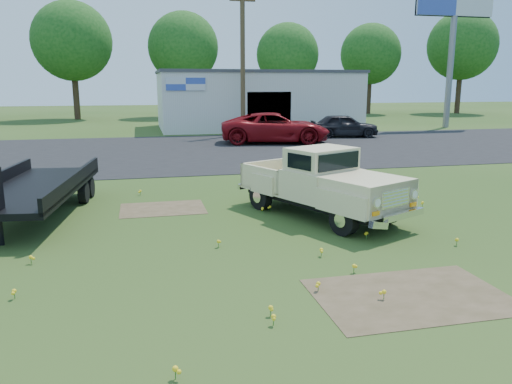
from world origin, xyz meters
TOP-DOWN VIEW (x-y plane):
  - ground at (0.00, 0.00)m, footprint 140.00×140.00m
  - asphalt_lot at (0.00, 15.00)m, footprint 90.00×14.00m
  - dirt_patch_a at (1.50, -3.00)m, footprint 3.00×2.00m
  - dirt_patch_b at (-2.00, 3.50)m, footprint 2.20×1.60m
  - commercial_building at (6.00, 26.99)m, footprint 14.20×8.20m
  - billboard at (20.00, 24.04)m, footprint 6.10×0.45m
  - utility_pole_mid at (4.00, 22.00)m, footprint 1.60×0.30m
  - treeline_c at (-8.00, 39.50)m, footprint 7.04×7.04m
  - treeline_d at (2.00, 40.50)m, footprint 6.72×6.72m
  - treeline_e at (12.00, 39.00)m, footprint 6.08×6.08m
  - treeline_f at (22.00, 41.50)m, footprint 6.40×6.40m
  - treeline_g at (32.00, 40.00)m, footprint 7.36×7.36m
  - vintage_pickup_truck at (1.79, 1.85)m, footprint 3.67×5.10m
  - flatbed_trailer at (-5.10, 3.47)m, footprint 2.71×6.27m
  - red_pickup at (4.83, 17.18)m, footprint 6.40×3.90m
  - dark_sedan at (9.75, 19.21)m, footprint 4.35×2.34m

SIDE VIEW (x-z plane):
  - ground at x=0.00m, z-range 0.00..0.00m
  - asphalt_lot at x=0.00m, z-range -0.01..0.01m
  - dirt_patch_a at x=1.50m, z-range -0.01..0.01m
  - dirt_patch_b at x=-2.00m, z-range -0.01..0.01m
  - dark_sedan at x=9.75m, z-range 0.00..1.41m
  - red_pickup at x=4.83m, z-range 0.00..1.66m
  - flatbed_trailer at x=-5.10m, z-range 0.00..1.66m
  - vintage_pickup_truck at x=1.79m, z-range 0.00..1.73m
  - commercial_building at x=6.00m, z-range 0.03..4.18m
  - utility_pole_mid at x=4.00m, z-range 0.10..9.10m
  - treeline_e at x=12.00m, z-range 1.46..10.51m
  - treeline_f at x=22.00m, z-range 1.54..11.06m
  - treeline_d at x=2.00m, z-range 1.62..11.62m
  - treeline_c at x=-8.00m, z-range 1.70..12.17m
  - treeline_g at x=32.00m, z-range 1.78..12.73m
  - billboard at x=20.00m, z-range 3.01..14.06m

